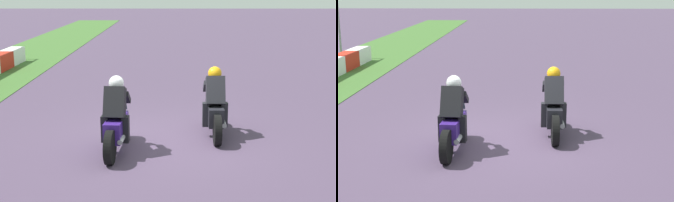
{
  "view_description": "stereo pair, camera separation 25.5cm",
  "coord_description": "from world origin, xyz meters",
  "views": [
    {
      "loc": [
        -9.73,
        -0.1,
        3.21
      ],
      "look_at": [
        -0.15,
        -0.05,
        0.9
      ],
      "focal_mm": 51.31,
      "sensor_mm": 36.0,
      "label": 1
    },
    {
      "loc": [
        -9.73,
        -0.35,
        3.21
      ],
      "look_at": [
        -0.15,
        -0.05,
        0.9
      ],
      "focal_mm": 51.31,
      "sensor_mm": 36.0,
      "label": 2
    }
  ],
  "objects": [
    {
      "name": "ground_plane",
      "position": [
        0.0,
        0.0,
        0.0
      ],
      "size": [
        120.0,
        120.0,
        0.0
      ],
      "primitive_type": "plane",
      "color": "#4A3952"
    },
    {
      "name": "rider_lane_b",
      "position": [
        -0.7,
        0.96,
        0.62
      ],
      "size": [
        2.04,
        0.55,
        1.51
      ],
      "rotation": [
        0.0,
        0.0,
        -0.07
      ],
      "color": "black",
      "rests_on": "ground_plane"
    },
    {
      "name": "rider_lane_a",
      "position": [
        0.39,
        -1.07,
        0.62
      ],
      "size": [
        2.04,
        0.54,
        1.51
      ],
      "rotation": [
        0.0,
        0.0,
        0.0
      ],
      "color": "black",
      "rests_on": "ground_plane"
    }
  ]
}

